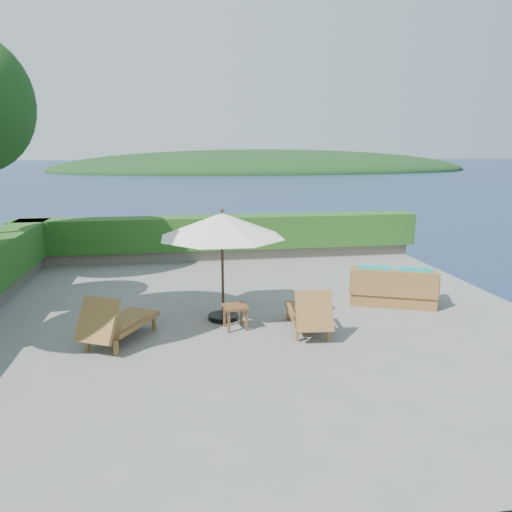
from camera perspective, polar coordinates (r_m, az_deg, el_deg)
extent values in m
plane|color=gray|center=(10.38, -0.94, -6.91)|extent=(12.00, 12.00, 0.00)
cube|color=#514840|center=(10.99, -0.92, -14.58)|extent=(12.00, 12.00, 3.00)
plane|color=#162945|center=(11.71, -0.89, -20.93)|extent=(600.00, 600.00, 0.00)
ellipsoid|color=black|center=(152.16, 0.92, 9.73)|extent=(126.00, 57.60, 12.60)
cube|color=gray|center=(15.71, -3.85, 0.32)|extent=(12.00, 0.60, 0.36)
cube|color=#184313|center=(15.59, -3.88, 2.73)|extent=(12.40, 0.90, 1.00)
cylinder|color=black|center=(10.23, -3.76, -6.96)|extent=(0.79, 0.79, 0.10)
cylinder|color=#362313|center=(9.94, -3.85, -1.28)|extent=(0.07, 0.07, 2.18)
cone|color=silver|center=(9.78, -3.92, 3.53)|extent=(3.29, 3.29, 0.48)
sphere|color=#362313|center=(9.74, -3.94, 5.21)|extent=(0.10, 0.10, 0.08)
cube|color=brown|center=(9.12, -18.77, -9.46)|extent=(0.08, 0.08, 0.27)
cube|color=brown|center=(8.79, -15.71, -10.08)|extent=(0.08, 0.08, 0.27)
cube|color=brown|center=(10.06, -14.46, -7.15)|extent=(0.08, 0.08, 0.27)
cube|color=brown|center=(9.77, -11.58, -7.59)|extent=(0.08, 0.08, 0.27)
cube|color=brown|center=(9.44, -14.75, -7.31)|extent=(1.23, 1.51, 0.09)
cube|color=brown|center=(8.75, -17.66, -7.04)|extent=(0.81, 0.71, 0.73)
cube|color=brown|center=(9.43, -17.30, -6.50)|extent=(0.47, 0.81, 0.05)
cube|color=brown|center=(9.05, -13.65, -7.08)|extent=(0.47, 0.81, 0.05)
cube|color=brown|center=(9.08, 4.78, -8.94)|extent=(0.06, 0.06, 0.26)
cube|color=brown|center=(9.19, 8.27, -8.78)|extent=(0.06, 0.06, 0.26)
cube|color=brown|center=(10.20, 3.69, -6.53)|extent=(0.06, 0.06, 0.26)
cube|color=brown|center=(10.29, 6.80, -6.42)|extent=(0.06, 0.06, 0.26)
cube|color=brown|center=(9.72, 5.77, -6.46)|extent=(0.76, 1.35, 0.09)
cube|color=brown|center=(8.93, 6.67, -6.28)|extent=(0.69, 0.47, 0.70)
cube|color=brown|center=(9.43, 3.96, -6.05)|extent=(0.13, 0.85, 0.05)
cube|color=brown|center=(9.55, 8.03, -5.91)|extent=(0.13, 0.85, 0.05)
cube|color=brown|center=(9.44, -3.12, -7.57)|extent=(0.05, 0.05, 0.42)
cube|color=brown|center=(9.53, -1.10, -7.37)|extent=(0.05, 0.05, 0.42)
cube|color=brown|center=(9.76, -3.63, -6.91)|extent=(0.05, 0.05, 0.42)
cube|color=brown|center=(9.84, -1.67, -6.73)|extent=(0.05, 0.05, 0.42)
cube|color=brown|center=(9.57, -2.39, -5.81)|extent=(0.50, 0.50, 0.05)
cube|color=brown|center=(11.62, 15.31, -4.23)|extent=(2.04, 1.54, 0.41)
cube|color=brown|center=(11.11, 15.49, -3.08)|extent=(1.75, 0.82, 0.56)
cube|color=brown|center=(11.53, 11.05, -2.57)|extent=(0.46, 0.89, 0.46)
cube|color=brown|center=(11.61, 19.71, -2.97)|extent=(0.46, 0.89, 0.46)
cube|color=teal|center=(11.58, 13.27, -2.67)|extent=(1.01, 0.98, 0.18)
cube|color=teal|center=(11.62, 17.49, -2.86)|extent=(1.01, 0.98, 0.18)
cube|color=teal|center=(11.16, 13.33, -1.99)|extent=(0.71, 0.40, 0.37)
cube|color=teal|center=(11.20, 17.70, -2.19)|extent=(0.71, 0.40, 0.37)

